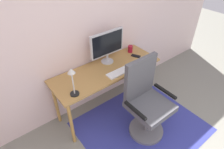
# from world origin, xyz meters

# --- Properties ---
(wall_back) EXTENTS (6.00, 0.10, 2.60)m
(wall_back) POSITION_xyz_m (0.00, 2.20, 1.30)
(wall_back) COLOR beige
(wall_back) RESTS_ON ground
(area_rug) EXTENTS (1.67, 1.45, 0.01)m
(area_rug) POSITION_xyz_m (0.39, 1.23, 0.00)
(area_rug) COLOR #31378C
(area_rug) RESTS_ON ground
(desk) EXTENTS (1.58, 0.57, 0.77)m
(desk) POSITION_xyz_m (0.23, 1.84, 0.69)
(desk) COLOR #A67A40
(desk) RESTS_ON ground
(monitor) EXTENTS (0.53, 0.18, 0.47)m
(monitor) POSITION_xyz_m (0.35, 1.99, 1.05)
(monitor) COLOR #B2B2B7
(monitor) RESTS_ON desk
(keyboard) EXTENTS (0.43, 0.13, 0.02)m
(keyboard) POSITION_xyz_m (0.35, 1.67, 0.78)
(keyboard) COLOR white
(keyboard) RESTS_ON desk
(computer_mouse) EXTENTS (0.06, 0.10, 0.03)m
(computer_mouse) POSITION_xyz_m (0.69, 1.67, 0.79)
(computer_mouse) COLOR black
(computer_mouse) RESTS_ON desk
(coffee_cup) EXTENTS (0.07, 0.07, 0.11)m
(coffee_cup) POSITION_xyz_m (0.80, 1.99, 0.82)
(coffee_cup) COLOR maroon
(coffee_cup) RESTS_ON desk
(cell_phone) EXTENTS (0.12, 0.16, 0.01)m
(cell_phone) POSITION_xyz_m (0.78, 1.84, 0.77)
(cell_phone) COLOR black
(cell_phone) RESTS_ON desk
(desk_lamp) EXTENTS (0.11, 0.11, 0.37)m
(desk_lamp) POSITION_xyz_m (-0.37, 1.67, 1.01)
(desk_lamp) COLOR black
(desk_lamp) RESTS_ON desk
(office_chair) EXTENTS (0.58, 0.50, 1.12)m
(office_chair) POSITION_xyz_m (0.39, 1.21, 0.50)
(office_chair) COLOR slate
(office_chair) RESTS_ON ground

